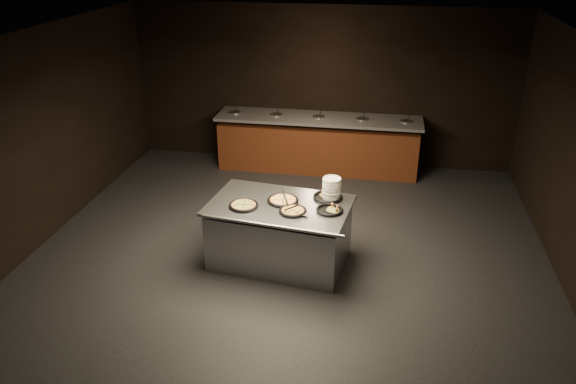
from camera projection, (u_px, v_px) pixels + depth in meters
The scene contains 11 objects.
room at pixel (283, 170), 6.70m from camera, with size 7.02×8.02×2.92m.
salad_bar at pixel (318, 147), 10.31m from camera, with size 3.70×0.83×1.18m.
serving_counter at pixel (280, 234), 7.39m from camera, with size 1.92×1.37×0.86m.
plate_stack at pixel (332, 189), 7.29m from camera, with size 0.24×0.24×0.29m, color white.
pan_veggie_whole at pixel (244, 205), 7.12m from camera, with size 0.38×0.38×0.04m.
pan_cheese_whole at pixel (283, 200), 7.26m from camera, with size 0.41×0.41×0.04m.
pan_cheese_slices_a at pixel (328, 197), 7.35m from camera, with size 0.39×0.39×0.04m.
pan_cheese_slices_b at pixel (293, 211), 6.98m from camera, with size 0.35×0.35×0.04m.
pan_veggie_slices at pixel (330, 210), 7.01m from camera, with size 0.34×0.34×0.04m.
server_left at pixel (284, 198), 7.17m from camera, with size 0.24×0.30×0.17m.
server_right at pixel (295, 210), 6.90m from camera, with size 0.30×0.09×0.14m.
Camera 1 is at (1.13, -6.08, 4.04)m, focal length 35.00 mm.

